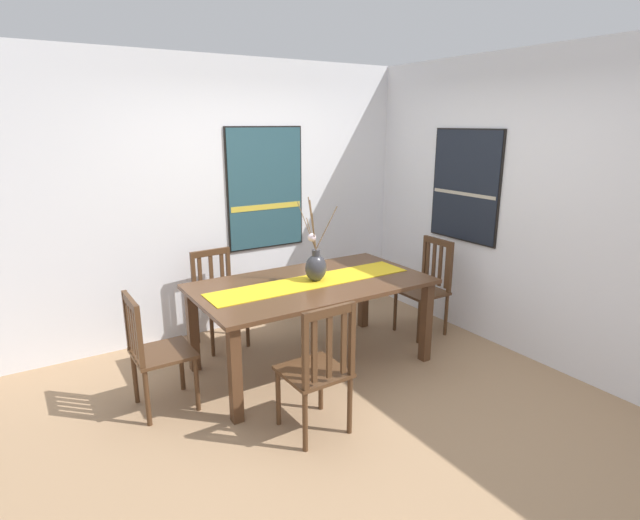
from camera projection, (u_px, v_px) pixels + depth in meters
ground_plane at (345, 396)px, 3.96m from camera, size 6.40×6.40×0.03m
wall_back at (243, 197)px, 5.12m from camera, size 6.40×0.12×2.70m
wall_side at (514, 206)px, 4.55m from camera, size 0.12×6.40×2.70m
dining_table at (312, 292)px, 4.28m from camera, size 1.99×1.09×0.77m
table_runner at (312, 282)px, 4.25m from camera, size 1.83×0.36×0.01m
centerpiece_vase at (316, 265)px, 4.24m from camera, size 0.28×0.26×0.73m
chair_0 at (154, 350)px, 3.64m from camera, size 0.42×0.42×0.91m
chair_1 at (318, 369)px, 3.35m from camera, size 0.43×0.43×0.97m
chair_2 at (426, 286)px, 5.04m from camera, size 0.43×0.43×0.97m
chair_3 at (218, 297)px, 4.78m from camera, size 0.44×0.44×0.91m
painting_on_back_wall at (265, 188)px, 5.15m from camera, size 0.85×0.05×1.25m
painting_on_side_wall at (466, 186)px, 4.92m from camera, size 0.05×0.84×1.10m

